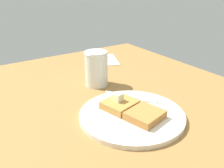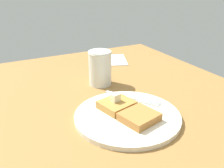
# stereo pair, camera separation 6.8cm
# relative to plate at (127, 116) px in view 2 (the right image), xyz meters

# --- Properties ---
(table_surface) EXTENTS (0.99, 0.99, 0.02)m
(table_surface) POSITION_rel_plate_xyz_m (-0.08, -0.08, -0.02)
(table_surface) COLOR olive
(table_surface) RESTS_ON ground
(plate) EXTENTS (0.25, 0.25, 0.01)m
(plate) POSITION_rel_plate_xyz_m (0.00, 0.00, 0.00)
(plate) COLOR silver
(plate) RESTS_ON table_surface
(toast_slice_left) EXTENTS (0.09, 0.09, 0.02)m
(toast_slice_left) POSITION_rel_plate_xyz_m (-0.04, -0.01, 0.01)
(toast_slice_left) COLOR #B27F3A
(toast_slice_left) RESTS_ON plate
(toast_slice_middle) EXTENTS (0.09, 0.09, 0.02)m
(toast_slice_middle) POSITION_rel_plate_xyz_m (0.04, 0.01, 0.01)
(toast_slice_middle) COLOR #B17436
(toast_slice_middle) RESTS_ON plate
(butter_pat_primary) EXTENTS (0.02, 0.02, 0.02)m
(butter_pat_primary) POSITION_rel_plate_xyz_m (-0.04, -0.01, 0.03)
(butter_pat_primary) COLOR #F1ECC2
(butter_pat_primary) RESTS_ON toast_slice_left
(fork) EXTENTS (0.14, 0.10, 0.00)m
(fork) POSITION_rel_plate_xyz_m (-0.06, 0.06, 0.01)
(fork) COLOR silver
(fork) RESTS_ON plate
(syrup_jar) EXTENTS (0.07, 0.07, 0.11)m
(syrup_jar) POSITION_rel_plate_xyz_m (-0.22, 0.03, 0.04)
(syrup_jar) COLOR #5D2C09
(syrup_jar) RESTS_ON table_surface
(napkin) EXTENTS (0.17, 0.16, 0.00)m
(napkin) POSITION_rel_plate_xyz_m (-0.41, 0.17, -0.01)
(napkin) COLOR white
(napkin) RESTS_ON table_surface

